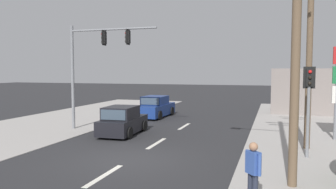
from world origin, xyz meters
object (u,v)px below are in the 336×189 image
(hatchback_crossing_left, at_px, (122,121))
(traffic_signal_mast, at_px, (92,58))
(utility_pole_midground_right, at_px, (310,44))
(pedestal_signal_right_kerb, at_px, (309,96))
(sedan_kerbside_parked, at_px, (155,108))
(pedestrian_at_kerb, at_px, (253,170))

(hatchback_crossing_left, bearing_deg, traffic_signal_mast, 162.45)
(utility_pole_midground_right, bearing_deg, pedestal_signal_right_kerb, -94.55)
(sedan_kerbside_parked, xyz_separation_m, hatchback_crossing_left, (0.65, -6.87, -0.00))
(sedan_kerbside_parked, relative_size, hatchback_crossing_left, 1.15)
(traffic_signal_mast, xyz_separation_m, hatchback_crossing_left, (2.21, -0.70, -3.44))
(traffic_signal_mast, distance_m, pedestrian_at_kerb, 12.92)
(sedan_kerbside_parked, distance_m, pedestrian_at_kerb, 16.41)
(utility_pole_midground_right, height_order, hatchback_crossing_left, utility_pole_midground_right)
(traffic_signal_mast, bearing_deg, utility_pole_midground_right, -6.08)
(hatchback_crossing_left, bearing_deg, utility_pole_midground_right, -3.18)
(traffic_signal_mast, xyz_separation_m, pedestal_signal_right_kerb, (11.17, -2.85, -1.73))
(traffic_signal_mast, bearing_deg, pedestal_signal_right_kerb, -14.33)
(traffic_signal_mast, distance_m, pedestal_signal_right_kerb, 11.65)
(sedan_kerbside_parked, bearing_deg, utility_pole_midground_right, -37.11)
(pedestrian_at_kerb, bearing_deg, hatchback_crossing_left, 133.78)
(utility_pole_midground_right, distance_m, pedestal_signal_right_kerb, 2.70)
(hatchback_crossing_left, height_order, pedestrian_at_kerb, pedestrian_at_kerb)
(hatchback_crossing_left, distance_m, pedestrian_at_kerb, 10.43)
(utility_pole_midground_right, relative_size, traffic_signal_mast, 1.44)
(pedestrian_at_kerb, bearing_deg, pedestal_signal_right_kerb, 72.05)
(utility_pole_midground_right, xyz_separation_m, hatchback_crossing_left, (-9.09, 0.51, -3.84))
(traffic_signal_mast, relative_size, hatchback_crossing_left, 1.62)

